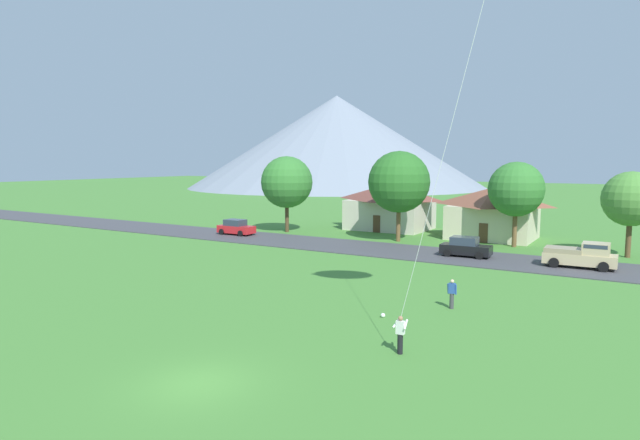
% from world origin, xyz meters
% --- Properties ---
extents(ground_plane, '(400.00, 400.00, 0.00)m').
position_xyz_m(ground_plane, '(0.00, 0.00, 0.00)').
color(ground_plane, '#447F33').
extents(road_strip, '(160.00, 7.79, 0.08)m').
position_xyz_m(road_strip, '(0.00, 31.26, 0.04)').
color(road_strip, '#424247').
rests_on(road_strip, ground).
extents(mountain_far_east_ridge, '(90.90, 90.90, 28.11)m').
position_xyz_m(mountain_far_east_ridge, '(-69.27, 132.84, 14.06)').
color(mountain_far_east_ridge, gray).
rests_on(mountain_far_east_ridge, ground).
extents(house_leftmost, '(9.10, 7.83, 5.48)m').
position_xyz_m(house_leftmost, '(0.01, 44.21, 2.84)').
color(house_leftmost, beige).
rests_on(house_leftmost, ground).
extents(house_left_center, '(9.84, 7.97, 5.54)m').
position_xyz_m(house_left_center, '(-12.60, 45.86, 2.87)').
color(house_left_center, beige).
rests_on(house_left_center, ground).
extents(tree_near_left, '(5.25, 5.25, 8.19)m').
position_xyz_m(tree_near_left, '(3.23, 39.59, 5.55)').
color(tree_near_left, brown).
rests_on(tree_near_left, ground).
extents(tree_left_of_center, '(5.99, 5.99, 8.81)m').
position_xyz_m(tree_left_of_center, '(-21.75, 37.20, 5.80)').
color(tree_left_of_center, '#4C3823').
rests_on(tree_left_of_center, ground).
extents(tree_right_of_center, '(6.31, 6.31, 9.28)m').
position_xyz_m(tree_right_of_center, '(-7.78, 37.14, 6.11)').
color(tree_right_of_center, brown).
rests_on(tree_right_of_center, ground).
extents(tree_near_right, '(4.69, 4.69, 7.40)m').
position_xyz_m(tree_near_right, '(12.80, 38.68, 5.04)').
color(tree_near_right, brown).
rests_on(tree_near_right, ground).
extents(parked_car_black_west_end, '(4.27, 2.21, 1.68)m').
position_xyz_m(parked_car_black_west_end, '(0.83, 31.57, 0.87)').
color(parked_car_black_west_end, black).
rests_on(parked_car_black_west_end, road_strip).
extents(parked_car_red_mid_west, '(4.20, 2.09, 1.68)m').
position_xyz_m(parked_car_red_mid_west, '(-25.04, 31.98, 0.87)').
color(parked_car_red_mid_west, red).
rests_on(parked_car_red_mid_west, road_strip).
extents(pickup_truck_sand_east_side, '(5.24, 2.40, 1.99)m').
position_xyz_m(pickup_truck_sand_east_side, '(9.91, 31.30, 1.06)').
color(pickup_truck_sand_east_side, '#C6B284').
rests_on(pickup_truck_sand_east_side, road_strip).
extents(watcher_person, '(0.56, 0.24, 1.68)m').
position_xyz_m(watcher_person, '(4.89, 15.01, 0.88)').
color(watcher_person, '#3D3D42').
rests_on(watcher_person, ground).
extents(soccer_ball, '(0.24, 0.24, 0.24)m').
position_xyz_m(soccer_ball, '(2.32, 11.41, 0.12)').
color(soccer_ball, white).
rests_on(soccer_ball, ground).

